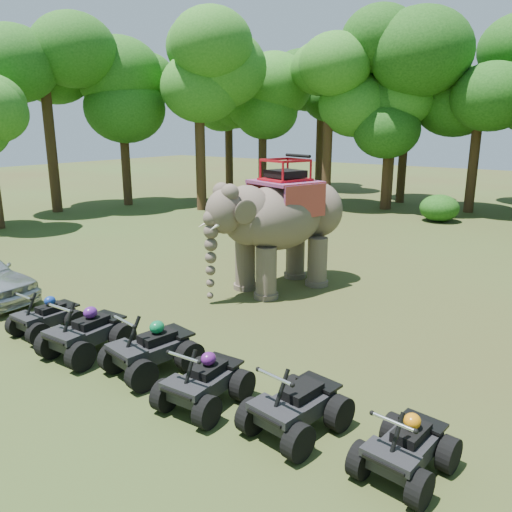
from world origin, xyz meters
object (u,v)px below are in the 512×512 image
object	(u,v)px
atv_0	(46,312)
atv_2	(151,342)
elephant	(282,223)
atv_1	(86,326)
atv_3	(204,375)
atv_4	(296,397)
atv_5	(407,439)

from	to	relation	value
atv_0	atv_2	xyz separation A→B (m)	(3.61, 0.18, 0.09)
atv_0	elephant	bearing A→B (deg)	68.42
atv_0	atv_1	world-z (taller)	atv_1
atv_0	atv_1	bearing A→B (deg)	-3.11
atv_1	atv_2	size ratio (longest dim) A/B	1.00
atv_3	atv_4	size ratio (longest dim) A/B	0.97
elephant	atv_4	distance (m)	7.98
atv_1	atv_3	distance (m)	3.59
elephant	atv_2	xyz separation A→B (m)	(0.91, -6.40, -1.41)
atv_2	atv_4	size ratio (longest dim) A/B	1.06
atv_1	atv_3	world-z (taller)	atv_1
atv_0	atv_5	bearing A→B (deg)	1.85
atv_3	atv_5	xyz separation A→B (m)	(3.70, 0.33, -0.04)
elephant	atv_4	bearing A→B (deg)	-37.36
elephant	atv_3	bearing A→B (deg)	-50.57
elephant	atv_3	world-z (taller)	elephant
atv_4	atv_5	world-z (taller)	atv_4
atv_2	atv_4	distance (m)	3.58
elephant	atv_5	distance (m)	9.16
atv_0	atv_2	world-z (taller)	atv_2
atv_0	atv_4	size ratio (longest dim) A/B	0.92
atv_3	atv_5	size ratio (longest dim) A/B	1.07
atv_1	atv_5	size ratio (longest dim) A/B	1.17
atv_4	atv_2	bearing A→B (deg)	-172.53
atv_3	atv_5	distance (m)	3.71
elephant	atv_5	world-z (taller)	elephant
atv_0	atv_3	distance (m)	5.38
elephant	atv_4	world-z (taller)	elephant
atv_3	atv_2	bearing A→B (deg)	166.45
elephant	atv_0	distance (m)	7.26
atv_1	atv_3	bearing A→B (deg)	-2.71
elephant	atv_3	distance (m)	7.39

